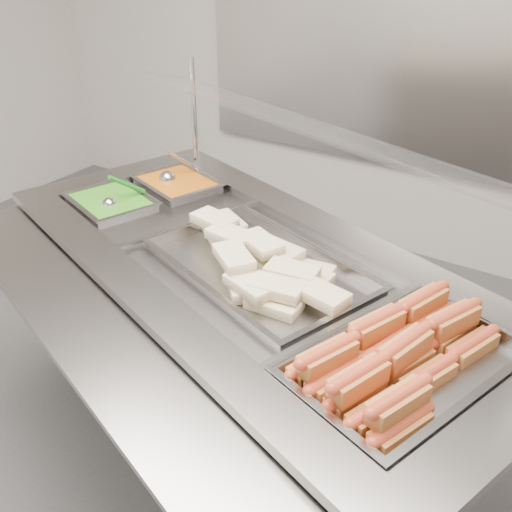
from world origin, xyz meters
The scene contains 12 objects.
back_panel centered at (0.00, 2.45, 1.20)m, with size 3.00×0.04×1.20m, color #A49E99.
steam_counter centered at (0.02, 0.49, 0.47)m, with size 2.16×1.48×0.95m.
tray_rail centered at (-0.15, -0.02, 0.90)m, with size 1.88×0.97×0.05m.
sneeze_guard centered at (0.10, 0.71, 1.33)m, with size 1.75×0.86×0.47m.
pan_hotdogs centered at (0.65, 0.27, 0.90)m, with size 0.53×0.67×0.11m.
pan_wraps centered at (0.08, 0.47, 0.92)m, with size 0.82×0.63×0.07m.
pan_beans centered at (-0.57, 0.85, 0.91)m, with size 0.38×0.34×0.11m.
pan_peas centered at (-0.67, 0.56, 0.91)m, with size 0.38×0.34×0.11m.
hotdogs_in_buns centered at (0.62, 0.26, 0.96)m, with size 0.41×0.61×0.12m.
tortilla_wraps centered at (0.11, 0.46, 0.97)m, with size 0.69×0.44×0.10m.
ladle centered at (-0.62, 0.85, 0.96)m, with size 0.10×0.19×0.16m.
serving_spoon centered at (-0.64, 0.55, 0.96)m, with size 0.09×0.18×0.15m.
Camera 1 is at (0.92, -0.86, 1.88)m, focal length 40.00 mm.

